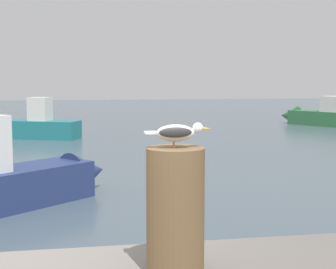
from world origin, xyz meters
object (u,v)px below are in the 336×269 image
object	(u,v)px
boat_teal	(27,126)
mooring_post	(175,211)
boat_green	(323,115)
seagull	(177,132)
boat_navy	(4,183)

from	to	relation	value
boat_teal	mooring_post	bearing A→B (deg)	-81.85
mooring_post	boat_teal	xyz separation A→B (m)	(-2.78, 19.40, -1.22)
mooring_post	boat_green	size ratio (longest dim) A/B	0.15
seagull	boat_green	xyz separation A→B (m)	(12.53, 22.74, -1.64)
boat_green	boat_teal	xyz separation A→B (m)	(-15.32, -3.34, -0.05)
boat_green	boat_teal	bearing A→B (deg)	-167.71
mooring_post	seagull	distance (m)	0.47
mooring_post	seagull	xyz separation A→B (m)	(0.01, -0.00, 0.47)
boat_green	boat_teal	world-z (taller)	boat_teal
boat_teal	boat_navy	bearing A→B (deg)	-86.41
boat_teal	seagull	bearing A→B (deg)	-81.83
boat_teal	boat_green	bearing A→B (deg)	12.29
mooring_post	seagull	bearing A→B (deg)	-1.10
boat_green	boat_teal	distance (m)	15.68
mooring_post	boat_navy	bearing A→B (deg)	105.73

